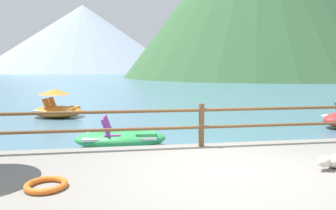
% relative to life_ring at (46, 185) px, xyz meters
% --- Properties ---
extents(ground_plane, '(200.00, 200.00, 0.00)m').
position_rel_life_ring_xyz_m(ground_plane, '(2.83, 40.43, -0.45)').
color(ground_plane, '#477084').
extents(dock_railing, '(23.92, 0.12, 0.95)m').
position_rel_life_ring_xyz_m(dock_railing, '(2.83, 1.98, 0.54)').
color(dock_railing, brown).
rests_on(dock_railing, promenade_dock).
extents(life_ring, '(0.61, 0.61, 0.09)m').
position_rel_life_ring_xyz_m(life_ring, '(0.00, 0.00, 0.00)').
color(life_ring, orange).
rests_on(life_ring, promenade_dock).
extents(pedal_boat_0, '(2.42, 1.82, 1.20)m').
position_rel_life_ring_xyz_m(pedal_boat_0, '(-1.60, 9.17, -0.04)').
color(pedal_boat_0, orange).
rests_on(pedal_boat_0, ground).
extents(pedal_boat_1, '(2.46, 1.37, 0.83)m').
position_rel_life_ring_xyz_m(pedal_boat_1, '(1.08, 3.67, -0.19)').
color(pedal_boat_1, green).
rests_on(pedal_boat_1, ground).
extents(distant_peak, '(74.45, 74.45, 25.55)m').
position_rel_life_ring_xyz_m(distant_peak, '(-12.62, 121.27, 12.33)').
color(distant_peak, '#93A3B7').
rests_on(distant_peak, ground).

